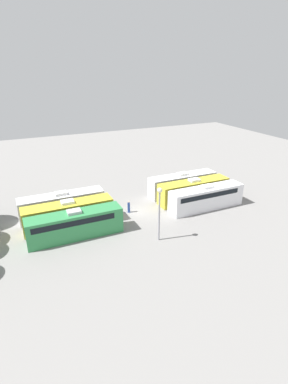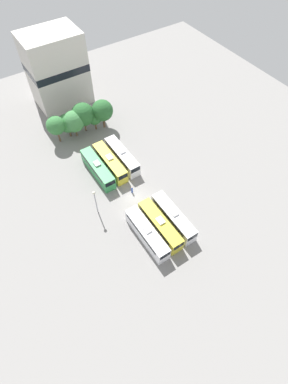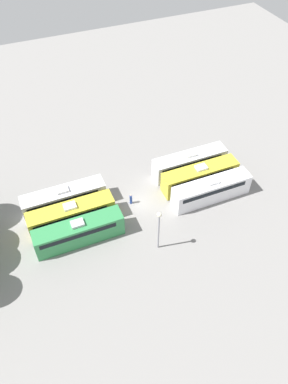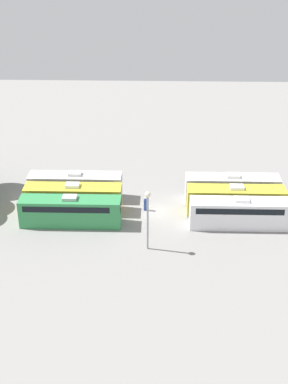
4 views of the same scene
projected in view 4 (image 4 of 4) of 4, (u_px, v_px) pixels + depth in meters
ground_plane at (155, 212)px, 63.23m from camera, size 115.01×115.01×0.00m
bus_0 at (240, 212)px, 59.52m from camera, size 2.54×11.37×3.56m
bus_1 at (235, 200)px, 62.23m from camera, size 2.54×11.37×3.56m
bus_2 at (232, 187)px, 65.03m from camera, size 2.54×11.37×3.56m
bus_3 at (70, 210)px, 59.91m from camera, size 2.54×11.37×3.56m
bus_4 at (73, 198)px, 62.68m from camera, size 2.54×11.37×3.56m
bus_5 at (75, 185)px, 65.53m from camera, size 2.54×11.37×3.56m
worker_person at (145, 204)px, 63.23m from camera, size 0.36×0.36×1.74m
light_pole at (148, 210)px, 54.07m from camera, size 0.60×0.60×6.70m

